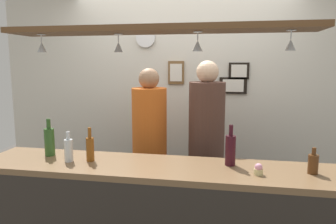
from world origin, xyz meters
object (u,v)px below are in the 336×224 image
wall_clock (146,38)px  bottle_beer_brown_stubby (313,163)px  cupcake (258,170)px  bottle_champagne_green (49,141)px  picture_frame_lower_pair (233,86)px  picture_frame_crest (176,73)px  person_middle_brown_shirt (206,135)px  bottle_soda_clear (69,150)px  bottle_beer_amber_tall (90,148)px  person_left_orange_shirt (150,137)px  picture_frame_upper_small (239,71)px  bottle_wine_dark_red (230,149)px

wall_clock → bottle_beer_brown_stubby: bearing=-42.5°
cupcake → wall_clock: size_ratio=0.35×
bottle_champagne_green → cupcake: bearing=-5.7°
picture_frame_lower_pair → picture_frame_crest: (-0.64, 0.00, 0.14)m
person_middle_brown_shirt → cupcake: bearing=-64.9°
bottle_soda_clear → bottle_beer_amber_tall: bearing=14.5°
cupcake → bottle_champagne_green: bearing=174.3°
bottle_champagne_green → person_left_orange_shirt: bearing=46.8°
person_middle_brown_shirt → picture_frame_crest: 0.93m
bottle_soda_clear → bottle_beer_brown_stubby: 1.75m
cupcake → picture_frame_upper_small: bearing=93.8°
bottle_beer_brown_stubby → wall_clock: bearing=137.5°
person_left_orange_shirt → bottle_wine_dark_red: person_left_orange_shirt is taller
cupcake → person_middle_brown_shirt: bearing=115.1°
bottle_beer_brown_stubby → bottle_soda_clear: bearing=-178.3°
person_left_orange_shirt → picture_frame_upper_small: 1.24m
bottle_beer_brown_stubby → picture_frame_crest: bearing=129.9°
bottle_wine_dark_red → bottle_champagne_green: bearing=-179.5°
person_middle_brown_shirt → bottle_beer_brown_stubby: 1.08m
person_left_orange_shirt → picture_frame_lower_pair: person_left_orange_shirt is taller
cupcake → bottle_wine_dark_red: bearing=137.0°
person_left_orange_shirt → bottle_wine_dark_red: bearing=-41.5°
person_middle_brown_shirt → picture_frame_lower_pair: person_middle_brown_shirt is taller
bottle_champagne_green → picture_frame_crest: (0.82, 1.32, 0.52)m
bottle_wine_dark_red → bottle_beer_brown_stubby: bottle_wine_dark_red is taller
person_middle_brown_shirt → picture_frame_lower_pair: (0.25, 0.62, 0.43)m
bottle_champagne_green → picture_frame_lower_pair: 2.00m
person_left_orange_shirt → picture_frame_crest: bearing=75.1°
bottle_champagne_green → bottle_beer_brown_stubby: bearing=-2.0°
cupcake → bottle_beer_brown_stubby: bearing=14.0°
bottle_champagne_green → picture_frame_lower_pair: bearing=42.1°
bottle_wine_dark_red → bottle_beer_brown_stubby: (0.55, -0.08, -0.05)m
picture_frame_crest → person_middle_brown_shirt: bearing=-57.6°
bottle_soda_clear → bottle_beer_brown_stubby: bottle_soda_clear is taller
bottle_soda_clear → picture_frame_crest: size_ratio=0.88×
bottle_beer_amber_tall → cupcake: size_ratio=3.33×
bottle_wine_dark_red → picture_frame_crest: (-0.61, 1.31, 0.52)m
picture_frame_upper_small → person_left_orange_shirt: bearing=-144.3°
bottle_soda_clear → bottle_champagne_green: size_ratio=0.77×
picture_frame_lower_pair → wall_clock: wall_clock is taller
person_left_orange_shirt → person_middle_brown_shirt: (0.56, 0.00, 0.05)m
person_middle_brown_shirt → bottle_beer_amber_tall: person_middle_brown_shirt is taller
cupcake → picture_frame_upper_small: (-0.10, 1.48, 0.62)m
bottle_wine_dark_red → person_middle_brown_shirt: bearing=107.6°
person_left_orange_shirt → bottle_soda_clear: size_ratio=7.38×
cupcake → picture_frame_crest: (-0.80, 1.48, 0.60)m
wall_clock → person_left_orange_shirt: bearing=-73.0°
bottle_beer_amber_tall → bottle_beer_brown_stubby: (1.60, 0.01, -0.03)m
person_left_orange_shirt → bottle_beer_brown_stubby: bearing=-30.2°
bottle_wine_dark_red → cupcake: 0.27m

